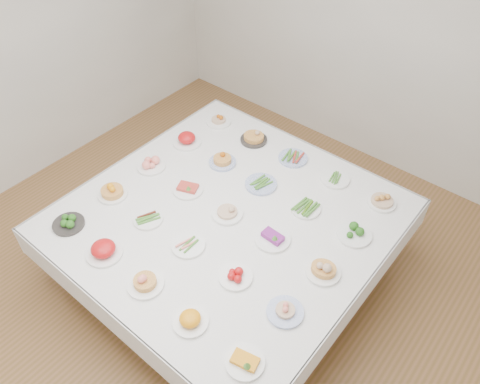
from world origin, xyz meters
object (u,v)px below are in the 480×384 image
Objects in this scene: display_table at (228,220)px; dish_24 at (383,199)px; dish_0 at (67,221)px; dish_12 at (227,209)px.

dish_24 is (0.87, 0.87, 0.12)m from display_table.
dish_12 is (0.86, 0.85, 0.01)m from dish_0.
dish_12 is at bearing -75.69° from display_table.
dish_24 is (1.73, 1.73, 0.01)m from dish_0.
display_table is at bearing -135.15° from dish_24.
dish_12 is 1.09× the size of dish_24.
dish_12 reaches higher than dish_0.
display_table is 1.22m from dish_0.
dish_0 is at bearing -135.26° from dish_12.
display_table is 9.56× the size of dish_12.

